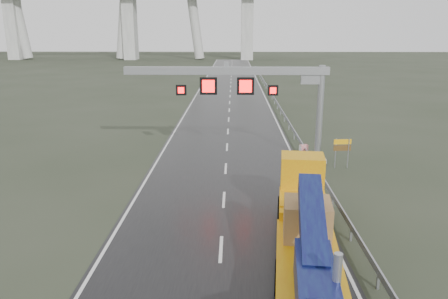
{
  "coord_description": "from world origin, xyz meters",
  "views": [
    {
      "loc": [
        0.53,
        -13.89,
        9.57
      ],
      "look_at": [
        0.02,
        9.52,
        3.2
      ],
      "focal_mm": 35.0,
      "sensor_mm": 36.0,
      "label": 1
    }
  ],
  "objects_px": {
    "sign_gantry": "(255,87)",
    "striped_barrier": "(303,151)",
    "heavy_haul_truck": "(308,238)",
    "exit_sign_pair": "(342,148)"
  },
  "relations": [
    {
      "from": "sign_gantry",
      "to": "striped_barrier",
      "type": "relative_size",
      "value": 14.14
    },
    {
      "from": "striped_barrier",
      "to": "sign_gantry",
      "type": "bearing_deg",
      "value": 169.86
    },
    {
      "from": "heavy_haul_truck",
      "to": "exit_sign_pair",
      "type": "xyz_separation_m",
      "value": [
        4.77,
        14.26,
        -0.02
      ]
    },
    {
      "from": "sign_gantry",
      "to": "heavy_haul_truck",
      "type": "height_order",
      "value": "sign_gantry"
    },
    {
      "from": "exit_sign_pair",
      "to": "sign_gantry",
      "type": "bearing_deg",
      "value": 159.64
    },
    {
      "from": "striped_barrier",
      "to": "heavy_haul_truck",
      "type": "bearing_deg",
      "value": -122.0
    },
    {
      "from": "heavy_haul_truck",
      "to": "exit_sign_pair",
      "type": "distance_m",
      "value": 15.04
    },
    {
      "from": "heavy_haul_truck",
      "to": "exit_sign_pair",
      "type": "relative_size",
      "value": 7.85
    },
    {
      "from": "sign_gantry",
      "to": "exit_sign_pair",
      "type": "relative_size",
      "value": 6.86
    },
    {
      "from": "sign_gantry",
      "to": "exit_sign_pair",
      "type": "distance_m",
      "value": 7.62
    }
  ]
}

